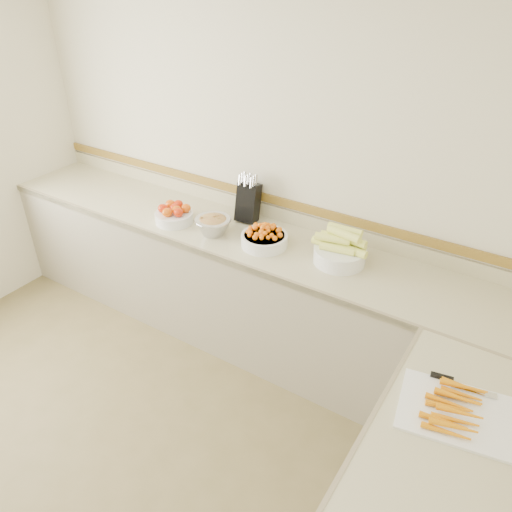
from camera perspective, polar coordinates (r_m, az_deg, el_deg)
The scene contains 9 objects.
ground_plane at distance 3.18m, azimuth -20.78°, elevation -25.06°, with size 4.00×4.00×0.00m, color olive.
back_wall at distance 3.50m, azimuth 0.94°, elevation 10.56°, with size 4.00×4.00×0.00m, color beige.
counter_back at distance 3.67m, azimuth -1.85°, elevation -3.44°, with size 4.00×0.65×1.08m.
knife_block at distance 3.54m, azimuth -0.90°, elevation 6.28°, with size 0.17×0.19×0.36m.
tomato_bowl at distance 3.59m, azimuth -9.33°, elevation 4.73°, with size 0.27×0.27×0.13m.
cherry_tomato_bowl at distance 3.25m, azimuth 0.97°, elevation 2.09°, with size 0.31×0.31×0.17m.
corn_bowl at distance 3.11m, azimuth 9.59°, elevation 0.67°, with size 0.36×0.33×0.24m.
rhubarb_bowl at distance 3.40m, azimuth -4.92°, elevation 3.64°, with size 0.25×0.25×0.14m.
cutting_board at distance 2.34m, azimuth 21.84°, elevation -15.99°, with size 0.51×0.43×0.07m.
Camera 1 is at (1.72, -0.78, 2.57)m, focal length 35.00 mm.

